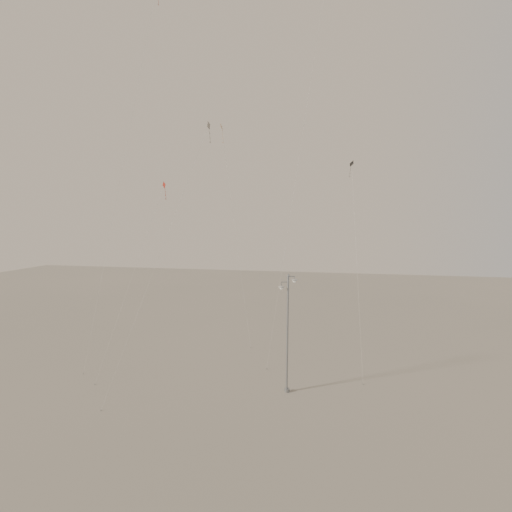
# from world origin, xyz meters

# --- Properties ---
(ground) EXTENTS (160.00, 160.00, 0.00)m
(ground) POSITION_xyz_m (0.00, 0.00, 0.00)
(ground) COLOR gray
(ground) RESTS_ON ground
(street_lamp) EXTENTS (1.55, 0.91, 10.07)m
(street_lamp) POSITION_xyz_m (5.79, 3.71, 5.37)
(street_lamp) COLOR gray
(street_lamp) RESTS_ON ground
(kite_0) EXTENTS (5.95, 6.34, 37.78)m
(kite_0) POSITION_xyz_m (-9.25, 8.25, 28.34)
(kite_0) COLOR maroon
(kite_0) RESTS_ON ground
(kite_1) EXTENTS (4.05, 15.71, 24.80)m
(kite_1) POSITION_xyz_m (-4.75, 9.31, 18.67)
(kite_1) COLOR #35302C
(kite_1) RESTS_ON ground
(kite_2) EXTENTS (5.04, 12.05, 42.43)m
(kite_2) POSITION_xyz_m (6.80, 17.19, 31.79)
(kite_2) COLOR #A24F1B
(kite_2) RESTS_ON ground
(kite_3) EXTENTS (5.04, 5.02, 18.00)m
(kite_3) POSITION_xyz_m (-7.40, 5.29, 13.14)
(kite_3) COLOR maroon
(kite_3) RESTS_ON ground
(kite_4) EXTENTS (1.40, 9.55, 20.74)m
(kite_4) POSITION_xyz_m (11.29, 13.56, 15.60)
(kite_4) COLOR #35302C
(kite_4) RESTS_ON ground
(kite_5) EXTENTS (5.19, 6.56, 26.35)m
(kite_5) POSITION_xyz_m (-3.63, 19.14, 20.28)
(kite_5) COLOR #A24F1B
(kite_5) RESTS_ON ground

